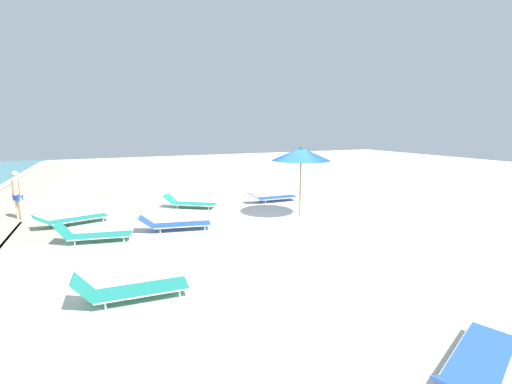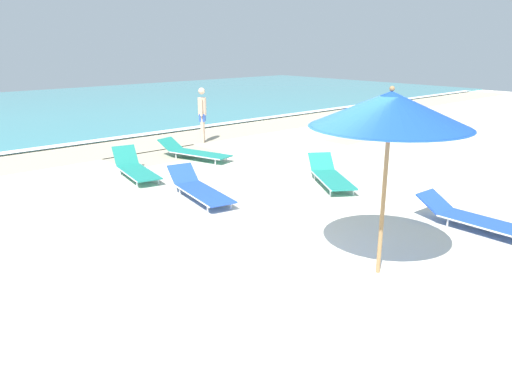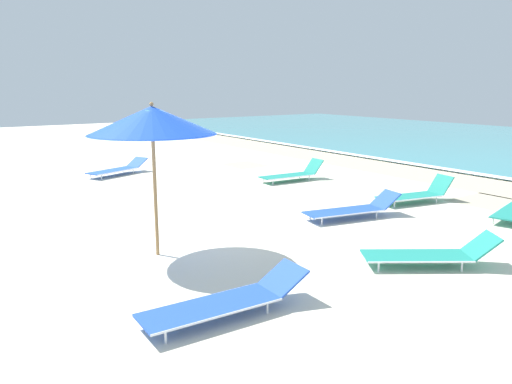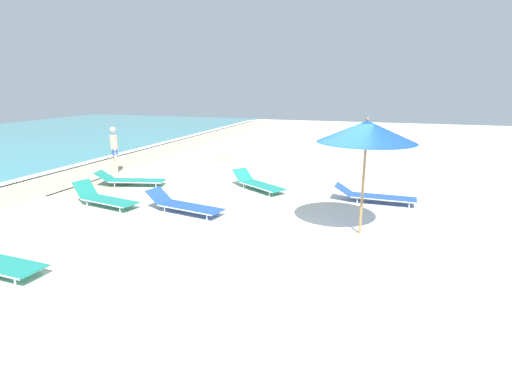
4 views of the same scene
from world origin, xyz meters
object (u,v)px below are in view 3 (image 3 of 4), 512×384
Objects in this scene: beach_umbrella at (152,121)px; sun_lounger_mid_beach_pair_a at (352,209)px; sun_lounger_under_umbrella at (293,174)px; sun_lounger_beside_umbrella at (416,194)px; sun_lounger_near_water_right at (118,169)px; sun_lounger_mid_beach_pair_b at (226,300)px; sun_lounger_mid_beach_solo at (430,254)px.

sun_lounger_mid_beach_pair_a is (0.15, 4.57, -2.11)m from beach_umbrella.
sun_lounger_under_umbrella is at bearing 123.08° from beach_umbrella.
sun_lounger_beside_umbrella is at bearing 105.25° from sun_lounger_mid_beach_pair_a.
sun_lounger_near_water_right is 11.08m from sun_lounger_mid_beach_pair_b.
sun_lounger_under_umbrella is 1.00× the size of sun_lounger_mid_beach_solo.
sun_lounger_under_umbrella reaches higher than sun_lounger_near_water_right.
beach_umbrella is 5.04m from sun_lounger_mid_beach_pair_a.
sun_lounger_beside_umbrella is at bearing 8.97° from sun_lounger_near_water_right.
sun_lounger_beside_umbrella is at bearing 164.45° from sun_lounger_mid_beach_solo.
sun_lounger_under_umbrella is 0.92× the size of sun_lounger_mid_beach_pair_b.
sun_lounger_mid_beach_pair_a is at bearing 119.56° from sun_lounger_mid_beach_pair_b.
sun_lounger_beside_umbrella is 0.90× the size of sun_lounger_mid_beach_pair_a.
beach_umbrella reaches higher than sun_lounger_near_water_right.
sun_lounger_mid_beach_solo is at bearing -18.28° from sun_lounger_under_umbrella.
beach_umbrella is 8.67m from sun_lounger_near_water_right.
beach_umbrella is at bearing 176.82° from sun_lounger_mid_beach_pair_b.
sun_lounger_under_umbrella is at bearing 23.36° from sun_lounger_near_water_right.
sun_lounger_under_umbrella reaches higher than sun_lounger_mid_beach_pair_a.
sun_lounger_mid_beach_pair_b reaches higher than sun_lounger_near_water_right.
sun_lounger_near_water_right is (-4.07, -4.10, -0.02)m from sun_lounger_under_umbrella.
beach_umbrella is 1.25× the size of sun_lounger_mid_beach_solo.
sun_lounger_beside_umbrella is at bearing 112.29° from sun_lounger_mid_beach_pair_b.
sun_lounger_mid_beach_pair_a is (0.17, -2.40, -0.01)m from sun_lounger_beside_umbrella.
sun_lounger_mid_beach_solo is at bearing 86.38° from sun_lounger_mid_beach_pair_b.
beach_umbrella is 7.29m from sun_lounger_beside_umbrella.
sun_lounger_mid_beach_pair_b is at bearing -58.54° from sun_lounger_beside_umbrella.
sun_lounger_mid_beach_pair_a is at bearing -167.84° from sun_lounger_mid_beach_solo.
sun_lounger_beside_umbrella is (-0.02, 6.98, -2.10)m from beach_umbrella.
sun_lounger_beside_umbrella reaches higher than sun_lounger_mid_beach_pair_b.
beach_umbrella is 5.04m from sun_lounger_mid_beach_solo.
sun_lounger_mid_beach_pair_b is at bearing -4.88° from beach_umbrella.
sun_lounger_near_water_right is 0.98× the size of sun_lounger_mid_beach_pair_b.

